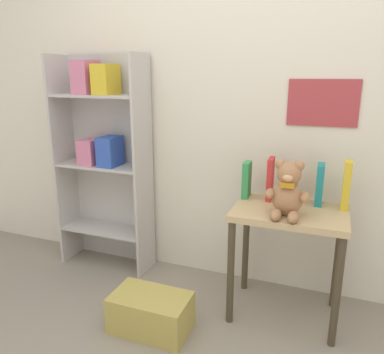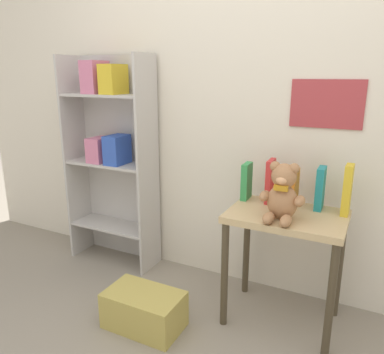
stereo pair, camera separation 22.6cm
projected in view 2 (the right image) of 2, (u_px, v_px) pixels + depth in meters
The scene contains 10 objects.
wall_back at pixel (257, 94), 2.26m from camera, with size 4.80×0.07×2.50m.
bookshelf_side at pixel (113, 148), 2.68m from camera, with size 0.66×0.26×1.50m.
display_table at pixel (286, 233), 2.02m from camera, with size 0.61×0.43×0.65m.
teddy_bear at pixel (282, 194), 1.87m from camera, with size 0.23×0.21×0.30m.
book_standing_green at pixel (247, 181), 2.20m from camera, with size 0.04×0.11×0.22m, color #33934C.
book_standing_red at pixel (270, 181), 2.14m from camera, with size 0.03×0.13×0.25m, color red.
book_standing_orange at pixel (294, 188), 2.09m from camera, with size 0.03×0.12×0.21m, color orange.
book_standing_teal at pixel (320, 188), 2.03m from camera, with size 0.04×0.12×0.23m, color teal.
book_standing_yellow at pixel (347, 190), 1.94m from camera, with size 0.04×0.10×0.27m, color gold.
storage_bin at pixel (144, 310), 2.07m from camera, with size 0.43×0.26×0.21m.
Camera 2 is at (0.69, -0.70, 1.37)m, focal length 35.00 mm.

